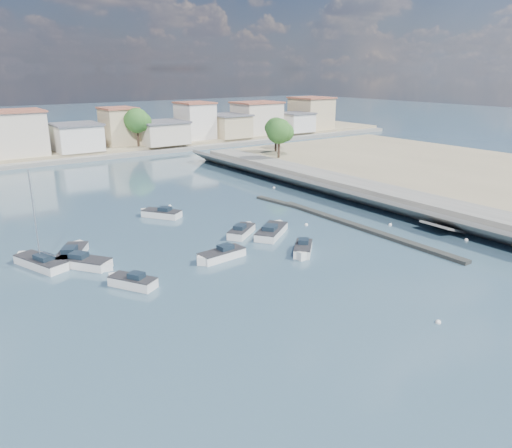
{
  "coord_description": "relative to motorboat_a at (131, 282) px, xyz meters",
  "views": [
    {
      "loc": [
        -33.29,
        -25.94,
        17.03
      ],
      "look_at": [
        -4.02,
        14.77,
        1.4
      ],
      "focal_mm": 35.0,
      "sensor_mm": 36.0,
      "label": 1
    }
  ],
  "objects": [
    {
      "name": "ground",
      "position": [
        19.73,
        29.5,
        -0.38
      ],
      "size": [
        400.0,
        400.0,
        0.0
      ],
      "primitive_type": "plane",
      "color": "#314D62",
      "rests_on": "ground"
    },
    {
      "name": "sailboat",
      "position": [
        -5.03,
        8.94,
        0.04
      ],
      "size": [
        3.71,
        6.15,
        9.0
      ],
      "color": "white",
      "rests_on": "ground"
    },
    {
      "name": "shore_trees",
      "position": [
        28.07,
        57.61,
        5.84
      ],
      "size": [
        74.56,
        38.32,
        7.92
      ],
      "color": "#38281E",
      "rests_on": "ground"
    },
    {
      "name": "motorboat_h",
      "position": [
        17.53,
        3.82,
        -0.0
      ],
      "size": [
        5.66,
        4.9,
        1.48
      ],
      "color": "white",
      "rests_on": "ground"
    },
    {
      "name": "motorboat_a",
      "position": [
        0.0,
        0.0,
        0.0
      ],
      "size": [
        3.36,
        4.21,
        1.48
      ],
      "color": "white",
      "rests_on": "ground"
    },
    {
      "name": "motorboat_f",
      "position": [
        10.66,
        17.08,
        -0.0
      ],
      "size": [
        4.16,
        4.84,
        1.48
      ],
      "color": "white",
      "rests_on": "ground"
    },
    {
      "name": "far_shore_land",
      "position": [
        19.73,
        81.5,
        0.32
      ],
      "size": [
        160.0,
        40.0,
        1.4
      ],
      "primitive_type": "cube",
      "color": "gray",
      "rests_on": "ground"
    },
    {
      "name": "seawall_embankment",
      "position": [
        59.83,
        2.49,
        0.47
      ],
      "size": [
        49.65,
        90.0,
        2.9
      ],
      "color": "slate",
      "rests_on": "ground"
    },
    {
      "name": "motorboat_d",
      "position": [
        16.42,
        -2.48,
        -0.0
      ],
      "size": [
        3.79,
        3.77,
        1.48
      ],
      "color": "white",
      "rests_on": "ground"
    },
    {
      "name": "seawall_walkway",
      "position": [
        38.23,
        2.5,
        0.52
      ],
      "size": [
        5.0,
        90.0,
        1.8
      ],
      "primitive_type": "cube",
      "color": "slate",
      "rests_on": "ground"
    },
    {
      "name": "far_town",
      "position": [
        30.44,
        66.42,
        4.56
      ],
      "size": [
        113.01,
        12.8,
        8.35
      ],
      "color": "beige",
      "rests_on": "far_shore_land"
    },
    {
      "name": "breakwater",
      "position": [
        26.63,
        2.19,
        -0.21
      ],
      "size": [
        2.0,
        31.02,
        0.35
      ],
      "color": "black",
      "rests_on": "ground"
    },
    {
      "name": "motorboat_g",
      "position": [
        -1.63,
        6.25,
        0.0
      ],
      "size": [
        4.38,
        5.06,
        1.48
      ],
      "color": "white",
      "rests_on": "ground"
    },
    {
      "name": "mooring_buoys",
      "position": [
        24.26,
        2.72,
        -0.33
      ],
      "size": [
        19.38,
        39.86,
        0.41
      ],
      "color": "white",
      "rests_on": "ground"
    },
    {
      "name": "motorboat_b",
      "position": [
        14.91,
        5.72,
        -0.0
      ],
      "size": [
        4.45,
        3.85,
        1.48
      ],
      "color": "white",
      "rests_on": "ground"
    },
    {
      "name": "motorboat_c",
      "position": [
        9.09,
        0.87,
        0.0
      ],
      "size": [
        5.1,
        2.11,
        1.48
      ],
      "color": "white",
      "rests_on": "ground"
    },
    {
      "name": "far_shore_quay",
      "position": [
        19.73,
        60.5,
        0.02
      ],
      "size": [
        160.0,
        2.5,
        0.8
      ],
      "primitive_type": "cube",
      "color": "slate",
      "rests_on": "ground"
    },
    {
      "name": "motorboat_e",
      "position": [
        -1.92,
        9.46,
        -0.0
      ],
      "size": [
        4.29,
        5.27,
        1.48
      ],
      "color": "white",
      "rests_on": "ground"
    }
  ]
}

